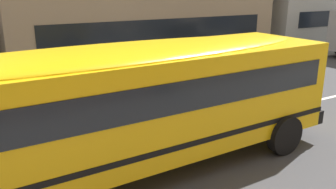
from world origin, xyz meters
TOP-DOWN VIEW (x-y plane):
  - ground_plane at (0.00, 0.00)m, footprint 400.00×400.00m
  - sidewalk_far at (0.00, 7.18)m, footprint 120.00×3.00m
  - lane_centreline at (0.00, 0.00)m, footprint 110.00×0.16m
  - school_bus at (-0.13, -1.33)m, footprint 13.25×3.15m
  - parked_car_silver_by_lamppost at (10.82, 4.33)m, footprint 3.98×2.04m

SIDE VIEW (x-z plane):
  - ground_plane at x=0.00m, z-range 0.00..0.00m
  - lane_centreline at x=0.00m, z-range 0.00..0.01m
  - sidewalk_far at x=0.00m, z-range 0.00..0.01m
  - parked_car_silver_by_lamppost at x=10.82m, z-range 0.02..1.66m
  - school_bus at x=-0.13m, z-range 0.28..3.22m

